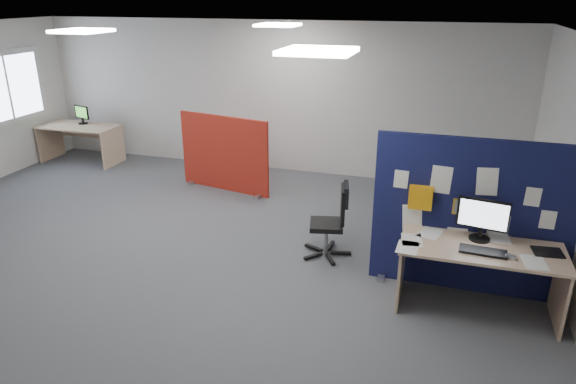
% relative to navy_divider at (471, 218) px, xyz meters
% --- Properties ---
extents(floor, '(9.00, 9.00, 0.00)m').
position_rel_navy_divider_xyz_m(floor, '(-3.46, -0.07, -0.88)').
color(floor, '#52555A').
rests_on(floor, ground).
extents(ceiling, '(9.00, 7.00, 0.02)m').
position_rel_navy_divider_xyz_m(ceiling, '(-3.46, -0.07, 1.82)').
color(ceiling, white).
rests_on(ceiling, wall_back).
extents(wall_back, '(9.00, 0.02, 2.70)m').
position_rel_navy_divider_xyz_m(wall_back, '(-3.46, 3.43, 0.47)').
color(wall_back, silver).
rests_on(wall_back, floor).
extents(window, '(0.06, 1.70, 1.30)m').
position_rel_navy_divider_xyz_m(window, '(-7.90, 1.93, 0.67)').
color(window, white).
rests_on(window, wall_left).
extents(ceiling_lights, '(4.10, 4.10, 0.04)m').
position_rel_navy_divider_xyz_m(ceiling_lights, '(-3.13, 0.60, 1.79)').
color(ceiling_lights, white).
rests_on(ceiling_lights, ceiling).
extents(navy_divider, '(2.13, 0.30, 1.75)m').
position_rel_navy_divider_xyz_m(navy_divider, '(0.00, 0.00, 0.00)').
color(navy_divider, '#0F0F38').
rests_on(navy_divider, floor).
extents(main_desk, '(1.61, 0.72, 0.73)m').
position_rel_navy_divider_xyz_m(main_desk, '(0.12, -0.36, -0.32)').
color(main_desk, tan).
rests_on(main_desk, floor).
extents(monitor_main, '(0.51, 0.21, 0.45)m').
position_rel_navy_divider_xyz_m(monitor_main, '(0.09, -0.21, 0.10)').
color(monitor_main, black).
rests_on(monitor_main, main_desk).
extents(keyboard, '(0.46, 0.21, 0.02)m').
position_rel_navy_divider_xyz_m(keyboard, '(0.12, -0.50, -0.13)').
color(keyboard, black).
rests_on(keyboard, main_desk).
extents(mouse, '(0.11, 0.07, 0.03)m').
position_rel_navy_divider_xyz_m(mouse, '(0.36, -0.55, -0.13)').
color(mouse, '#97979C').
rests_on(mouse, main_desk).
extents(paper_tray, '(0.30, 0.25, 0.01)m').
position_rel_navy_divider_xyz_m(paper_tray, '(0.73, -0.32, -0.14)').
color(paper_tray, black).
rests_on(paper_tray, main_desk).
extents(red_divider, '(1.67, 0.38, 1.27)m').
position_rel_navy_divider_xyz_m(red_divider, '(-3.82, 2.12, -0.25)').
color(red_divider, maroon).
rests_on(red_divider, floor).
extents(second_desk, '(1.51, 0.76, 0.73)m').
position_rel_navy_divider_xyz_m(second_desk, '(-7.14, 2.76, -0.33)').
color(second_desk, tan).
rests_on(second_desk, floor).
extents(monitor_second, '(0.38, 0.18, 0.36)m').
position_rel_navy_divider_xyz_m(monitor_second, '(-7.15, 2.87, 0.05)').
color(monitor_second, black).
rests_on(monitor_second, second_desk).
extents(office_chair, '(0.63, 0.62, 0.95)m').
position_rel_navy_divider_xyz_m(office_chair, '(-1.56, 0.35, -0.34)').
color(office_chair, black).
rests_on(office_chair, floor).
extents(desk_papers, '(1.41, 0.82, 0.00)m').
position_rel_navy_divider_xyz_m(desk_papers, '(-0.14, -0.39, -0.15)').
color(desk_papers, white).
rests_on(desk_papers, main_desk).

